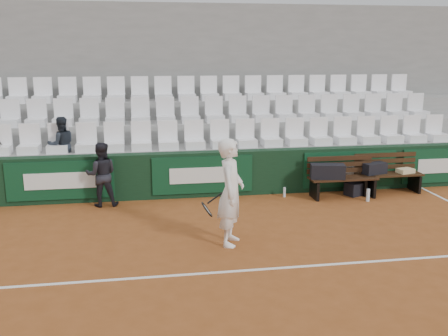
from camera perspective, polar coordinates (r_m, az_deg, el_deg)
ground at (r=7.54m, az=2.70°, el=-11.63°), size 80.00×80.00×0.00m
court_baseline at (r=7.53m, az=2.70°, el=-11.61°), size 18.00×0.06×0.01m
back_barrier at (r=11.11m, az=-1.17°, el=-0.64°), size 18.00×0.34×1.00m
grandstand_tier_front at (r=11.71m, az=-1.94°, el=0.08°), size 18.00×0.95×1.00m
grandstand_tier_mid at (r=12.58m, az=-2.50°, el=2.06°), size 18.00×0.95×1.45m
grandstand_tier_back at (r=13.47m, az=-2.99°, el=3.77°), size 18.00×0.95×1.90m
grandstand_rear_wall at (r=13.94m, az=-3.34°, el=9.27°), size 18.00×0.30×4.40m
seat_row_front at (r=11.38m, az=-1.86°, el=3.88°), size 11.90×0.44×0.63m
seat_row_mid at (r=12.25m, az=-2.45°, el=6.68°), size 11.90×0.44×0.63m
seat_row_back at (r=13.15m, az=-2.97°, el=9.10°), size 11.90×0.44×0.63m
bench_left at (r=11.34m, az=13.39°, el=-2.15°), size 1.50×0.56×0.45m
bench_right at (r=11.99m, az=18.26°, el=-1.63°), size 1.50×0.56×0.45m
sports_bag_left at (r=11.09m, az=11.75°, el=-0.37°), size 0.78×0.46×0.31m
sports_bag_right at (r=11.77m, az=16.83°, el=-0.04°), size 0.59×0.39×0.25m
towel at (r=12.10m, az=20.02°, el=-0.29°), size 0.41×0.33×0.10m
sports_bag_ground at (r=11.61m, az=14.83°, el=-2.29°), size 0.55×0.46×0.29m
water_bottle_near at (r=11.15m, az=6.92°, el=-2.75°), size 0.06×0.06×0.22m
water_bottle_far at (r=11.19m, az=16.13°, el=-2.99°), size 0.08×0.08×0.27m
tennis_player at (r=8.22m, az=0.77°, el=-2.80°), size 0.80×0.76×1.79m
ball_kid at (r=10.62m, az=-13.83°, el=-0.72°), size 0.67×0.53×1.34m
spectator_c at (r=11.43m, az=-18.23°, el=4.78°), size 0.71×0.62×1.23m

